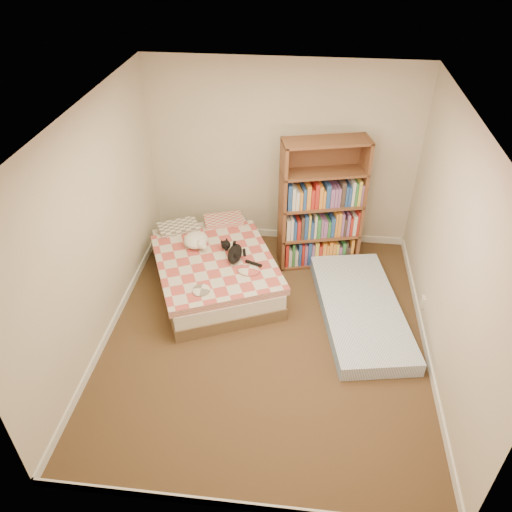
# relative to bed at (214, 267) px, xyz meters

# --- Properties ---
(room) EXTENTS (3.51, 4.01, 2.51)m
(room) POSITION_rel_bed_xyz_m (0.74, -0.87, 0.97)
(room) COLOR #4F3622
(room) RESTS_ON ground
(bed) EXTENTS (1.93, 2.22, 0.50)m
(bed) POSITION_rel_bed_xyz_m (0.00, 0.00, 0.00)
(bed) COLOR brown
(bed) RESTS_ON room
(bookshelf) EXTENTS (1.12, 0.60, 1.72)m
(bookshelf) POSITION_rel_bed_xyz_m (1.28, 0.62, 0.39)
(bookshelf) COLOR brown
(bookshelf) RESTS_ON room
(floor_mattress) EXTENTS (1.21, 2.06, 0.17)m
(floor_mattress) POSITION_rel_bed_xyz_m (1.80, -0.44, -0.14)
(floor_mattress) COLOR #7897C8
(floor_mattress) RESTS_ON room
(black_cat) EXTENTS (0.38, 0.63, 0.14)m
(black_cat) POSITION_rel_bed_xyz_m (0.28, -0.04, 0.28)
(black_cat) COLOR black
(black_cat) RESTS_ON bed
(white_dog) EXTENTS (0.34, 0.34, 0.16)m
(white_dog) POSITION_rel_bed_xyz_m (-0.23, 0.12, 0.30)
(white_dog) COLOR white
(white_dog) RESTS_ON bed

